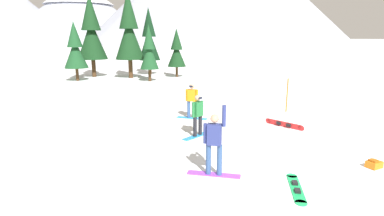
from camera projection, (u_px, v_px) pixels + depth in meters
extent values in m
plane|color=white|center=(298.00, 161.00, 10.07)|extent=(800.00, 800.00, 0.00)
cube|color=#993FD8|center=(214.00, 174.00, 9.07)|extent=(1.49, 0.98, 0.02)
cylinder|color=#335184|center=(208.00, 159.00, 9.00)|extent=(0.15, 0.15, 0.90)
cylinder|color=#335184|center=(219.00, 160.00, 8.93)|extent=(0.15, 0.15, 0.90)
cube|color=navy|center=(214.00, 134.00, 8.80)|extent=(0.47, 0.40, 0.60)
cylinder|color=navy|center=(205.00, 133.00, 8.85)|extent=(0.11, 0.11, 0.58)
cylinder|color=navy|center=(224.00, 116.00, 8.62)|extent=(0.11, 0.11, 0.60)
sphere|color=tan|center=(215.00, 119.00, 8.70)|extent=(0.24, 0.24, 0.24)
cube|color=black|center=(215.00, 117.00, 8.83)|extent=(0.17, 0.12, 0.08)
cube|color=#1E8CD8|center=(198.00, 136.00, 12.63)|extent=(1.47, 1.05, 0.02)
cylinder|color=black|center=(200.00, 125.00, 12.65)|extent=(0.15, 0.15, 0.80)
cylinder|color=black|center=(195.00, 127.00, 12.42)|extent=(0.15, 0.15, 0.80)
cube|color=#237238|center=(198.00, 109.00, 12.38)|extent=(0.47, 0.41, 0.58)
cylinder|color=#237238|center=(202.00, 108.00, 12.57)|extent=(0.11, 0.11, 0.58)
cylinder|color=#237238|center=(193.00, 110.00, 12.19)|extent=(0.11, 0.11, 0.58)
sphere|color=tan|center=(198.00, 98.00, 12.28)|extent=(0.24, 0.24, 0.24)
cube|color=black|center=(200.00, 98.00, 12.19)|extent=(0.17, 0.12, 0.08)
cube|color=#1E8CD8|center=(192.00, 118.00, 15.34)|extent=(1.42, 1.07, 0.02)
cylinder|color=#335184|center=(195.00, 110.00, 15.19)|extent=(0.15, 0.15, 0.84)
cylinder|color=#335184|center=(189.00, 109.00, 15.29)|extent=(0.15, 0.15, 0.84)
cube|color=orange|center=(192.00, 95.00, 15.08)|extent=(0.47, 0.42, 0.57)
cylinder|color=orange|center=(197.00, 96.00, 15.01)|extent=(0.11, 0.11, 0.58)
cylinder|color=orange|center=(187.00, 95.00, 15.16)|extent=(0.11, 0.11, 0.58)
sphere|color=tan|center=(192.00, 86.00, 14.98)|extent=(0.24, 0.24, 0.24)
cube|color=black|center=(191.00, 86.00, 14.85)|extent=(0.16, 0.13, 0.08)
cube|color=red|center=(284.00, 124.00, 13.82)|extent=(0.83, 1.48, 0.26)
cylinder|color=red|center=(268.00, 121.00, 14.39)|extent=(0.20, 0.27, 0.26)
cylinder|color=red|center=(301.00, 128.00, 13.25)|extent=(0.20, 0.27, 0.26)
cube|color=black|center=(279.00, 123.00, 13.96)|extent=(0.18, 0.23, 0.15)
cube|color=black|center=(289.00, 125.00, 13.62)|extent=(0.18, 0.23, 0.15)
cube|color=#19B259|center=(296.00, 188.00, 8.25)|extent=(0.92, 1.49, 0.02)
cylinder|color=#19B259|center=(292.00, 176.00, 8.97)|extent=(0.39, 0.39, 0.02)
cylinder|color=#19B259|center=(301.00, 203.00, 7.52)|extent=(0.39, 0.39, 0.02)
cube|color=black|center=(295.00, 183.00, 8.45)|extent=(0.21, 0.24, 0.07)
cube|color=black|center=(298.00, 191.00, 8.02)|extent=(0.21, 0.24, 0.07)
cube|color=orange|center=(374.00, 164.00, 9.55)|extent=(0.50, 0.40, 0.21)
cube|color=#A85613|center=(373.00, 161.00, 9.49)|extent=(0.24, 0.26, 0.06)
cylinder|color=black|center=(379.00, 163.00, 9.66)|extent=(0.12, 0.05, 0.02)
cylinder|color=orange|center=(287.00, 95.00, 16.49)|extent=(0.06, 0.06, 1.78)
cylinder|color=#472D19|center=(131.00, 69.00, 30.15)|extent=(0.41, 0.41, 1.79)
cone|color=#143819|center=(129.00, 39.00, 29.53)|extent=(2.74, 2.74, 3.81)
cone|color=#143819|center=(128.00, 9.00, 28.93)|extent=(1.78, 1.78, 3.49)
cylinder|color=#472D19|center=(177.00, 72.00, 30.95)|extent=(0.23, 0.23, 1.03)
cone|color=#143819|center=(177.00, 55.00, 30.59)|extent=(1.81, 1.81, 2.19)
cone|color=#143819|center=(176.00, 39.00, 30.25)|extent=(1.17, 1.17, 2.01)
cylinder|color=#472D19|center=(150.00, 75.00, 28.01)|extent=(0.25, 0.25, 1.09)
cone|color=#194723|center=(149.00, 56.00, 27.62)|extent=(1.65, 1.65, 2.33)
cone|color=#194723|center=(149.00, 37.00, 27.26)|extent=(1.07, 1.07, 2.13)
cylinder|color=#472D19|center=(77.00, 74.00, 28.22)|extent=(0.26, 0.26, 1.16)
cone|color=#194723|center=(76.00, 54.00, 27.82)|extent=(2.08, 2.08, 2.46)
cone|color=#194723|center=(74.00, 34.00, 27.43)|extent=(1.35, 1.35, 2.26)
cylinder|color=#472D19|center=(150.00, 67.00, 32.99)|extent=(0.34, 0.34, 1.51)
cone|color=black|center=(149.00, 44.00, 32.47)|extent=(2.22, 2.22, 3.21)
cone|color=black|center=(149.00, 22.00, 31.97)|extent=(1.44, 1.44, 2.94)
cylinder|color=#472D19|center=(94.00, 68.00, 30.94)|extent=(0.40, 0.40, 1.74)
cone|color=#143819|center=(92.00, 40.00, 30.33)|extent=(2.86, 2.86, 3.70)
cone|color=#143819|center=(90.00, 12.00, 29.75)|extent=(1.86, 1.86, 3.39)
cone|color=#9EA3B2|center=(80.00, 11.00, 239.30)|extent=(115.24, 115.24, 45.44)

